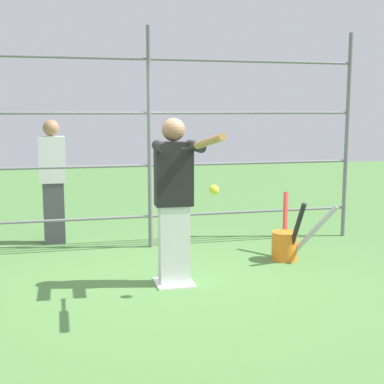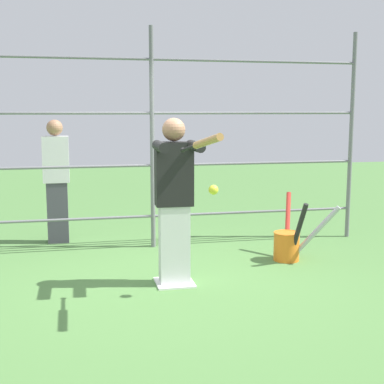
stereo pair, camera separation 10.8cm
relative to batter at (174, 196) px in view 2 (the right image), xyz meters
name	(u,v)px [view 2 (the right image)]	position (x,y,z in m)	size (l,w,h in m)	color
ground_plane	(174,283)	(0.00, -0.02, -0.95)	(24.00, 24.00, 0.00)	#4C7A3D
home_plate	(174,283)	(0.00, -0.02, -0.94)	(0.40, 0.40, 0.02)	white
fence_backstop	(152,139)	(0.00, -1.62, 0.50)	(5.80, 0.06, 2.91)	slate
batter	(174,196)	(0.00, 0.00, 0.00)	(0.45, 0.60, 1.76)	silver
baseball_bat_swinging	(204,143)	(-0.09, 0.97, 0.61)	(0.20, 0.87, 0.22)	black
softball_in_flight	(213,190)	(-0.30, 0.46, 0.12)	(0.10, 0.10, 0.10)	yellow
bat_bucket	(289,243)	(-1.55, -0.61, -0.73)	(0.73, 0.84, 0.78)	orange
bystander_behind_fence	(57,179)	(1.27, -2.15, -0.06)	(0.35, 0.22, 1.71)	#3F3F47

